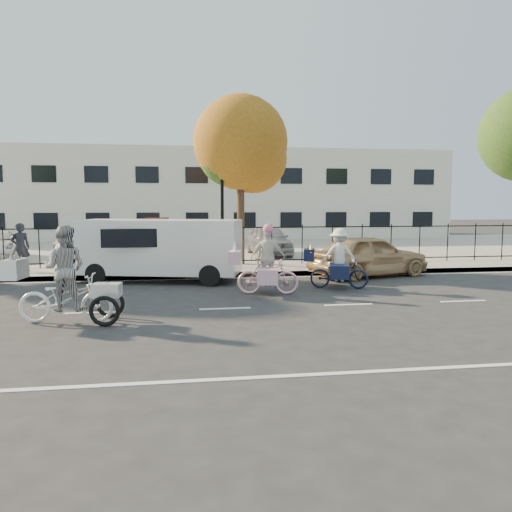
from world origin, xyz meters
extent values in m
plane|color=#333334|center=(0.00, 0.00, 0.00)|extent=(120.00, 120.00, 0.00)
cube|color=#A8A399|center=(0.00, 5.05, 0.07)|extent=(60.00, 0.10, 0.15)
cube|color=#A8A399|center=(0.00, 6.10, 0.07)|extent=(60.00, 2.20, 0.15)
cube|color=#A8A399|center=(0.00, 15.00, 0.07)|extent=(60.00, 15.60, 0.15)
cube|color=silver|center=(0.00, 25.00, 3.00)|extent=(34.00, 10.00, 6.00)
cylinder|color=black|center=(0.50, 6.80, 2.15)|extent=(0.12, 0.12, 4.00)
sphere|color=white|center=(0.50, 6.80, 4.30)|extent=(0.36, 0.36, 0.36)
cylinder|color=black|center=(-2.20, 6.80, 1.05)|extent=(0.06, 0.06, 1.80)
cylinder|color=black|center=(-1.50, 6.80, 1.05)|extent=(0.06, 0.06, 1.80)
cube|color=#59140F|center=(-1.85, 6.80, 1.65)|extent=(0.85, 0.04, 0.60)
imported|color=white|center=(-3.35, -0.86, 0.50)|extent=(1.98, 0.88, 1.01)
imported|color=silver|center=(-3.35, -0.86, 1.13)|extent=(0.93, 0.76, 1.76)
cube|color=white|center=(-4.35, -0.74, 1.12)|extent=(0.40, 0.65, 0.40)
cone|color=white|center=(-4.35, -0.61, 1.39)|extent=(0.16, 0.16, 0.20)
cone|color=white|center=(-4.35, -0.87, 1.39)|extent=(0.16, 0.16, 0.20)
torus|color=black|center=(-2.52, -1.34, 0.31)|extent=(0.63, 0.16, 0.63)
torus|color=black|center=(-2.52, -0.56, 0.31)|extent=(0.63, 0.16, 0.63)
cube|color=white|center=(-2.52, -0.95, 0.67)|extent=(0.60, 0.45, 0.28)
imported|color=beige|center=(1.31, 1.69, 0.50)|extent=(1.71, 0.77, 0.99)
imported|color=silver|center=(1.31, 1.69, 1.00)|extent=(0.97, 0.55, 1.57)
cube|color=#DFAAC0|center=(0.43, 1.86, 0.99)|extent=(0.40, 0.59, 0.36)
cone|color=white|center=(0.43, 1.86, 1.31)|extent=(0.12, 0.12, 0.32)
cube|color=#DFAAC0|center=(1.31, 1.69, 0.55)|extent=(0.78, 1.37, 0.40)
sphere|color=pink|center=(1.31, 1.69, 1.77)|extent=(0.28, 0.28, 0.28)
imported|color=black|center=(3.51, 2.33, 0.44)|extent=(1.76, 1.03, 0.87)
imported|color=white|center=(3.51, 2.33, 0.97)|extent=(1.10, 0.82, 1.52)
cube|color=#101735|center=(2.67, 2.58, 0.97)|extent=(0.43, 0.59, 0.35)
cone|color=gold|center=(2.67, 2.75, 1.16)|extent=(0.12, 0.23, 0.31)
cone|color=gold|center=(2.67, 2.40, 1.16)|extent=(0.12, 0.23, 0.31)
cube|color=#101735|center=(3.51, 2.33, 0.53)|extent=(0.87, 1.36, 0.39)
cube|color=white|center=(-1.66, 4.50, 1.11)|extent=(5.29, 3.03, 1.66)
cube|color=white|center=(-4.38, 4.50, 0.65)|extent=(0.90, 1.86, 0.74)
cylinder|color=black|center=(-3.41, 3.69, 0.32)|extent=(0.69, 0.39, 0.65)
cylinder|color=black|center=(-3.41, 5.31, 0.32)|extent=(0.69, 0.39, 0.65)
cylinder|color=black|center=(0.10, 3.69, 0.32)|extent=(0.69, 0.39, 0.65)
cylinder|color=black|center=(0.10, 5.31, 0.32)|extent=(0.69, 0.39, 0.65)
imported|color=tan|center=(5.23, 4.50, 0.71)|extent=(4.48, 2.84, 1.42)
imported|color=black|center=(-6.38, 6.35, 0.97)|extent=(0.70, 0.59, 1.65)
imported|color=#494950|center=(-4.63, 10.34, 0.82)|extent=(2.66, 4.34, 1.35)
imported|color=#94959B|center=(2.88, 10.59, 0.81)|extent=(1.76, 3.96, 1.33)
cylinder|color=#442D1D|center=(1.26, 7.46, 2.07)|extent=(0.28, 0.28, 4.13)
sphere|color=#9F6219|center=(1.26, 7.46, 4.72)|extent=(3.54, 3.54, 3.54)
sphere|color=#9F6219|center=(1.76, 7.66, 4.13)|extent=(2.60, 2.60, 2.60)
camera|label=1|loc=(-0.98, -11.42, 2.44)|focal=35.00mm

